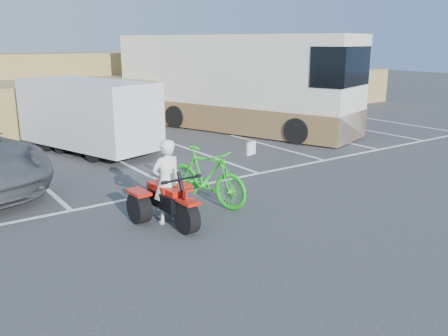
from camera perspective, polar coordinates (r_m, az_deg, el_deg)
ground at (r=10.23m, az=0.94°, el=-5.96°), size 100.00×100.00×0.00m
parking_stripes at (r=13.95m, az=-6.00°, el=-0.30°), size 28.00×5.16×0.01m
grass_embankment at (r=23.99m, az=-21.56°, el=8.58°), size 40.00×8.50×3.10m
red_trike_atv at (r=9.93m, az=-6.30°, el=-6.73°), size 1.35×1.76×1.11m
rider at (r=9.76m, az=-6.90°, el=-1.64°), size 0.66×0.45×1.77m
green_dirt_bike at (r=10.86m, az=-2.15°, el=-1.01°), size 1.29×2.31×1.34m
cargo_trailer at (r=16.69m, az=-16.05°, el=6.29°), size 3.53×5.56×2.41m
rv_motorhome at (r=20.51m, az=1.12°, el=9.43°), size 6.12×11.07×3.88m
quad_atv_green at (r=16.85m, az=-16.96°, el=1.77°), size 1.45×1.62×0.87m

